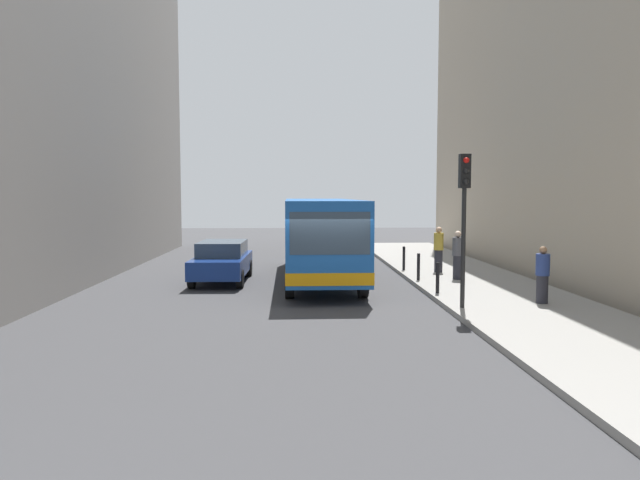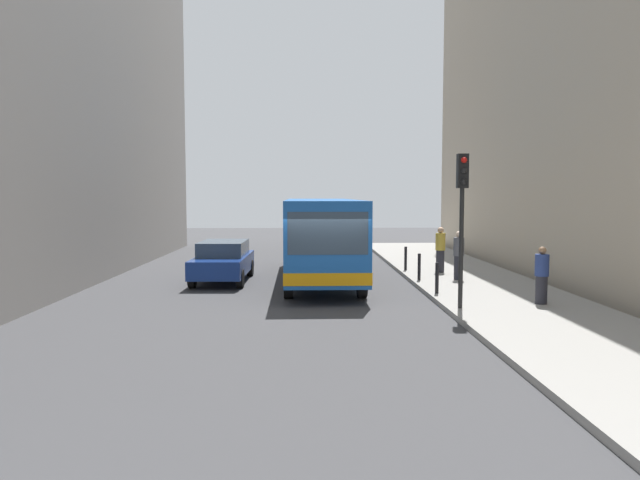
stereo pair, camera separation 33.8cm
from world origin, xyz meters
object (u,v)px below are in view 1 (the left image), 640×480
at_px(traffic_light, 464,201).
at_px(bollard_far, 404,258).
at_px(pedestrian_far_sidewalk, 439,249).
at_px(bollard_near, 438,278).
at_px(bus, 320,234).
at_px(car_beside_bus, 222,260).
at_px(bollard_mid, 418,267).
at_px(pedestrian_near_signal, 543,275).
at_px(pedestrian_mid_sidewalk, 458,255).

xyz_separation_m(traffic_light, bollard_far, (-0.10, 8.03, -2.38)).
bearing_deg(pedestrian_far_sidewalk, bollard_near, 43.15).
relative_size(bollard_far, pedestrian_far_sidewalk, 0.54).
distance_m(bus, car_beside_bus, 3.73).
bearing_deg(bus, bollard_near, 129.33).
height_order(traffic_light, bollard_mid, traffic_light).
bearing_deg(pedestrian_near_signal, car_beside_bus, -70.08).
relative_size(bus, pedestrian_near_signal, 6.90).
bearing_deg(bollard_mid, bollard_far, 90.00).
relative_size(car_beside_bus, pedestrian_near_signal, 2.77).
bearing_deg(car_beside_bus, bollard_mid, 174.06).
height_order(car_beside_bus, traffic_light, traffic_light).
bearing_deg(bollard_mid, traffic_light, -88.90).
distance_m(pedestrian_mid_sidewalk, pedestrian_far_sidewalk, 2.03).
distance_m(bus, traffic_light, 7.54).
height_order(bus, pedestrian_near_signal, bus).
bearing_deg(pedestrian_mid_sidewalk, pedestrian_near_signal, 71.60).
bearing_deg(bollard_far, pedestrian_mid_sidewalk, -62.15).
distance_m(bollard_near, pedestrian_near_signal, 3.12).
relative_size(bollard_mid, pedestrian_near_signal, 0.59).
relative_size(traffic_light, bollard_near, 4.32).
xyz_separation_m(pedestrian_mid_sidewalk, pedestrian_far_sidewalk, (-0.20, 2.02, 0.02)).
bearing_deg(traffic_light, car_beside_bus, 139.59).
relative_size(bollard_near, pedestrian_mid_sidewalk, 0.55).
bearing_deg(pedestrian_near_signal, traffic_light, -27.16).
xyz_separation_m(bollard_mid, pedestrian_far_sidewalk, (1.24, 2.14, 0.42)).
height_order(bollard_far, pedestrian_mid_sidewalk, pedestrian_mid_sidewalk).
relative_size(bus, traffic_light, 2.69).
xyz_separation_m(bollard_near, pedestrian_far_sidewalk, (1.24, 4.97, 0.42)).
bearing_deg(pedestrian_mid_sidewalk, bollard_near, 33.00).
relative_size(car_beside_bus, pedestrian_far_sidewalk, 2.50).
xyz_separation_m(bollard_near, bollard_far, (0.00, 5.66, 0.00)).
bearing_deg(bus, traffic_light, 118.12).
height_order(traffic_light, pedestrian_far_sidewalk, traffic_light).
bearing_deg(car_beside_bus, bollard_far, -163.37).
bearing_deg(bollard_near, pedestrian_mid_sidewalk, 64.04).
distance_m(traffic_light, bollard_far, 8.38).
bearing_deg(bollard_far, bollard_near, -90.00).
height_order(bollard_near, pedestrian_far_sidewalk, pedestrian_far_sidewalk).
xyz_separation_m(bus, bollard_mid, (3.47, -1.32, -1.10)).
xyz_separation_m(bollard_far, pedestrian_near_signal, (2.50, -7.49, 0.32)).
distance_m(bollard_near, pedestrian_far_sidewalk, 5.14).
xyz_separation_m(car_beside_bus, bollard_near, (7.05, -3.72, -0.16)).
bearing_deg(car_beside_bus, bollard_near, 153.43).
xyz_separation_m(bus, pedestrian_mid_sidewalk, (4.90, -1.20, -0.70)).
bearing_deg(pedestrian_mid_sidewalk, bus, -44.81).
xyz_separation_m(bus, bollard_far, (3.47, 1.51, -1.10)).
bearing_deg(car_beside_bus, pedestrian_far_sidewalk, -170.21).
height_order(bollard_mid, pedestrian_mid_sidewalk, pedestrian_mid_sidewalk).
xyz_separation_m(traffic_light, bollard_near, (-0.10, 2.37, -2.38)).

